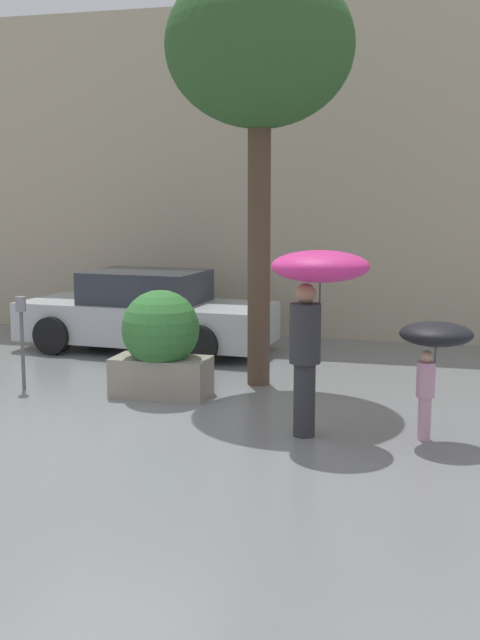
{
  "coord_description": "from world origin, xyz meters",
  "views": [
    {
      "loc": [
        3.56,
        -8.08,
        2.61
      ],
      "look_at": [
        1.04,
        1.6,
        1.05
      ],
      "focal_mm": 45.0,
      "sensor_mm": 36.0,
      "label": 1
    }
  ],
  "objects_px": {
    "planter_box": "(161,342)",
    "parked_car_near": "(146,314)",
    "person_adult": "(316,289)",
    "street_tree": "(260,51)",
    "parking_meter": "(21,323)",
    "person_child": "(435,343)"
  },
  "relations": [
    {
      "from": "planter_box",
      "to": "person_adult",
      "type": "height_order",
      "value": "person_adult"
    },
    {
      "from": "person_adult",
      "to": "parking_meter",
      "type": "bearing_deg",
      "value": 147.14
    },
    {
      "from": "parked_car_near",
      "to": "parking_meter",
      "type": "relative_size",
      "value": 3.44
    },
    {
      "from": "planter_box",
      "to": "person_child",
      "type": "distance_m",
      "value": 3.66
    },
    {
      "from": "street_tree",
      "to": "planter_box",
      "type": "bearing_deg",
      "value": -137.61
    },
    {
      "from": "person_adult",
      "to": "person_child",
      "type": "height_order",
      "value": "person_adult"
    },
    {
      "from": "person_adult",
      "to": "person_child",
      "type": "relative_size",
      "value": 1.58
    },
    {
      "from": "person_child",
      "to": "planter_box",
      "type": "bearing_deg",
      "value": 163.07
    },
    {
      "from": "planter_box",
      "to": "street_tree",
      "type": "distance_m",
      "value": 4.04
    },
    {
      "from": "parked_car_near",
      "to": "street_tree",
      "type": "distance_m",
      "value": 4.96
    },
    {
      "from": "planter_box",
      "to": "parking_meter",
      "type": "distance_m",
      "value": 1.97
    },
    {
      "from": "planter_box",
      "to": "person_adult",
      "type": "xyz_separation_m",
      "value": [
        2.23,
        -1.24,
        0.9
      ]
    },
    {
      "from": "person_adult",
      "to": "person_child",
      "type": "bearing_deg",
      "value": -10.42
    },
    {
      "from": "street_tree",
      "to": "person_child",
      "type": "bearing_deg",
      "value": -40.7
    },
    {
      "from": "person_adult",
      "to": "parked_car_near",
      "type": "height_order",
      "value": "person_adult"
    },
    {
      "from": "person_adult",
      "to": "parked_car_near",
      "type": "xyz_separation_m",
      "value": [
        -3.58,
        4.18,
        -1.0
      ]
    },
    {
      "from": "person_adult",
      "to": "street_tree",
      "type": "xyz_separation_m",
      "value": [
        -1.15,
        2.22,
        2.86
      ]
    },
    {
      "from": "planter_box",
      "to": "street_tree",
      "type": "xyz_separation_m",
      "value": [
        1.08,
        0.98,
        3.76
      ]
    },
    {
      "from": "person_adult",
      "to": "parking_meter",
      "type": "relative_size",
      "value": 1.61
    },
    {
      "from": "planter_box",
      "to": "parked_car_near",
      "type": "distance_m",
      "value": 3.24
    },
    {
      "from": "person_adult",
      "to": "parking_meter",
      "type": "height_order",
      "value": "person_adult"
    },
    {
      "from": "person_adult",
      "to": "street_tree",
      "type": "relative_size",
      "value": 0.36
    }
  ]
}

